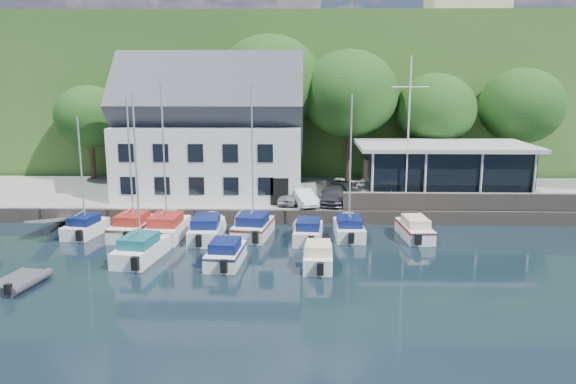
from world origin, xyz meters
name	(u,v)px	position (x,y,z in m)	size (l,w,h in m)	color
ground	(299,280)	(0.00, 0.00, 0.00)	(180.00, 180.00, 0.00)	black
quay	(300,197)	(0.00, 17.50, 0.50)	(60.00, 13.00, 1.00)	gray
quay_face	(300,217)	(0.00, 11.00, 0.50)	(60.00, 0.30, 1.00)	#5E544B
hillside	(302,90)	(0.00, 62.00, 8.00)	(160.00, 75.00, 16.00)	#2A5720
field_patch	(350,39)	(8.00, 70.00, 16.15)	(50.00, 30.00, 0.30)	#5C6331
farmhouse	(467,0)	(22.00, 52.00, 20.10)	(10.40, 7.00, 8.20)	beige
harbor_building	(211,139)	(-7.00, 16.50, 5.35)	(14.40, 8.20, 8.70)	silver
club_pavilion	(443,170)	(11.00, 16.00, 3.05)	(13.20, 7.20, 4.10)	black
seawall	(472,202)	(12.00, 11.40, 1.60)	(18.00, 0.50, 1.20)	#5E544B
gangway	(56,230)	(-16.50, 9.00, 0.00)	(1.20, 6.00, 1.40)	silver
car_silver	(289,196)	(-0.82, 13.11, 1.57)	(1.35, 3.35, 1.14)	#ACACB1
car_white	(303,197)	(0.18, 12.65, 1.61)	(1.29, 3.71, 1.22)	silver
car_dgrey	(334,194)	(2.46, 13.36, 1.65)	(1.83, 4.50, 1.31)	#2E2D32
car_blue	(384,195)	(6.11, 13.27, 1.64)	(1.48, 3.74, 1.28)	navy
flagpole	(408,133)	(7.60, 12.67, 6.28)	(2.54, 0.20, 10.56)	silver
tree_0	(91,133)	(-18.88, 22.75, 5.21)	(6.16, 6.16, 8.42)	black
tree_1	(158,125)	(-12.80, 22.74, 5.91)	(7.19, 7.19, 9.83)	black
tree_2	(270,108)	(-2.77, 22.58, 7.38)	(9.34, 9.34, 12.77)	black
tree_3	(349,117)	(4.17, 21.84, 6.73)	(8.39, 8.39, 11.47)	black
tree_4	(434,128)	(11.61, 22.00, 5.73)	(6.93, 6.93, 9.47)	black
tree_5	(520,126)	(19.09, 22.36, 5.95)	(7.25, 7.25, 9.91)	black
boat_r1_0	(81,173)	(-13.99, 7.86, 4.15)	(1.86, 4.93, 8.30)	silver
boat_r1_1	(130,164)	(-10.79, 7.79, 4.72)	(2.07, 6.29, 9.44)	silver
boat_r1_2	(164,164)	(-8.53, 7.43, 4.77)	(2.25, 6.38, 9.54)	silver
boat_r1_3	(207,227)	(-5.95, 7.27, 0.76)	(2.06, 6.33, 1.52)	silver
boat_r1_4	(252,165)	(-3.03, 7.86, 4.68)	(2.26, 5.70, 9.36)	silver
boat_r1_5	(308,230)	(0.53, 7.03, 0.71)	(1.84, 5.25, 1.41)	silver
boat_r1_6	(350,174)	(3.17, 7.98, 4.10)	(1.96, 5.53, 8.20)	silver
boat_r1_7	(415,227)	(7.36, 7.81, 0.70)	(1.74, 5.79, 1.41)	silver
boat_r2_1	(137,180)	(-8.97, 2.99, 4.57)	(2.03, 6.10, 9.14)	silver
boat_r2_2	(226,251)	(-4.07, 2.41, 0.70)	(1.90, 5.15, 1.41)	silver
boat_r2_3	(318,254)	(1.02, 2.14, 0.69)	(1.69, 4.97, 1.38)	silver
dinghy_1	(18,280)	(-13.81, -1.39, 0.36)	(1.84, 3.07, 0.72)	#37373C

